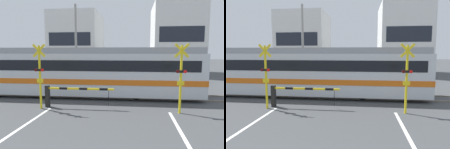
{
  "view_description": "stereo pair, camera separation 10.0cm",
  "coord_description": "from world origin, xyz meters",
  "views": [
    {
      "loc": [
        1.32,
        -1.72,
        2.92
      ],
      "look_at": [
        0.0,
        9.75,
        1.6
      ],
      "focal_mm": 32.0,
      "sensor_mm": 36.0,
      "label": 1
    },
    {
      "loc": [
        1.42,
        -1.7,
        2.92
      ],
      "look_at": [
        0.0,
        9.75,
        1.6
      ],
      "focal_mm": 32.0,
      "sensor_mm": 36.0,
      "label": 2
    }
  ],
  "objects": [
    {
      "name": "crossing_signal_left",
      "position": [
        -3.47,
        7.84,
        1.83
      ],
      "size": [
        0.68,
        0.15,
        3.31
      ],
      "color": "yellow",
      "rests_on": "ground_plane"
    },
    {
      "name": "pedestrian",
      "position": [
        0.89,
        18.17,
        0.96
      ],
      "size": [
        0.38,
        0.22,
        1.68
      ],
      "color": "brown",
      "rests_on": "ground_plane"
    },
    {
      "name": "crossing_barrier_near",
      "position": [
        -2.37,
        8.2,
        0.78
      ],
      "size": [
        3.65,
        0.2,
        1.14
      ],
      "color": "black",
      "rests_on": "ground_plane"
    },
    {
      "name": "building_right_of_street",
      "position": [
        6.65,
        26.23,
        4.51
      ],
      "size": [
        6.06,
        7.49,
        9.02
      ],
      "color": "white",
      "rests_on": "ground_plane"
    },
    {
      "name": "crossing_signal_right",
      "position": [
        3.47,
        7.84,
        1.83
      ],
      "size": [
        0.68,
        0.15,
        3.31
      ],
      "color": "yellow",
      "rests_on": "ground_plane"
    },
    {
      "name": "commuter_train",
      "position": [
        -5.1,
        11.08,
        1.7
      ],
      "size": [
        21.04,
        2.78,
        3.17
      ],
      "color": "silver",
      "rests_on": "ground_plane"
    },
    {
      "name": "rail_track_far",
      "position": [
        0.0,
        11.8,
        0.04
      ],
      "size": [
        50.0,
        0.1,
        0.08
      ],
      "color": "#6B6051",
      "rests_on": "ground_plane"
    },
    {
      "name": "building_left_of_street",
      "position": [
        -6.77,
        26.23,
        4.09
      ],
      "size": [
        6.32,
        7.49,
        8.17
      ],
      "color": "white",
      "rests_on": "ground_plane"
    },
    {
      "name": "crossing_barrier_far",
      "position": [
        2.37,
        14.22,
        0.78
      ],
      "size": [
        3.65,
        0.2,
        1.14
      ],
      "color": "black",
      "rests_on": "ground_plane"
    },
    {
      "name": "utility_pole_streetside",
      "position": [
        -4.22,
        16.72,
        3.64
      ],
      "size": [
        0.22,
        0.22,
        7.29
      ],
      "color": "gray",
      "rests_on": "ground_plane"
    },
    {
      "name": "rail_track_near",
      "position": [
        0.0,
        10.37,
        0.04
      ],
      "size": [
        50.0,
        0.1,
        0.08
      ],
      "color": "#6B6051",
      "rests_on": "ground_plane"
    }
  ]
}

